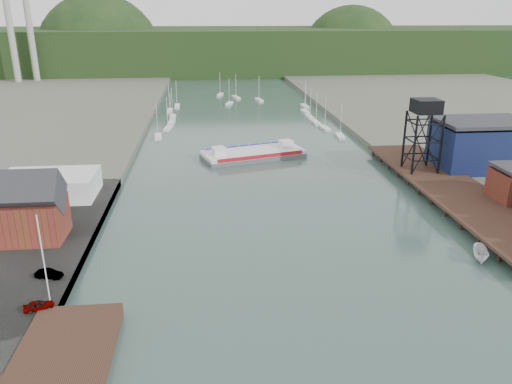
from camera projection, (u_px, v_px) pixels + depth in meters
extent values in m
plane|color=#2B433D|center=(328.00, 348.00, 56.58)|extent=(600.00, 600.00, 0.00)
cube|color=slate|center=(21.00, 273.00, 71.25)|extent=(16.00, 80.00, 1.60)
cube|color=black|center=(63.00, 358.00, 53.54)|extent=(10.00, 18.00, 1.80)
cube|color=black|center=(454.00, 189.00, 101.54)|extent=(14.00, 70.00, 0.50)
cylinder|color=black|center=(425.00, 196.00, 101.34)|extent=(0.60, 0.60, 2.20)
cylinder|color=black|center=(481.00, 193.00, 102.48)|extent=(0.60, 0.60, 2.20)
cube|color=#602D1B|center=(25.00, 220.00, 79.05)|extent=(12.00, 8.00, 6.50)
cube|color=#2D2D33|center=(21.00, 194.00, 77.53)|extent=(12.20, 8.20, 2.40)
cube|color=silver|center=(49.00, 185.00, 97.91)|extent=(18.00, 12.00, 4.50)
cylinder|color=silver|center=(44.00, 261.00, 60.24)|extent=(0.16, 0.16, 12.00)
cylinder|color=black|center=(415.00, 146.00, 108.13)|extent=(0.50, 0.50, 13.00)
cylinder|color=black|center=(441.00, 145.00, 108.70)|extent=(0.50, 0.50, 13.00)
cylinder|color=black|center=(404.00, 139.00, 113.74)|extent=(0.50, 0.50, 13.00)
cylinder|color=black|center=(429.00, 138.00, 114.31)|extent=(0.50, 0.50, 13.00)
cube|color=black|center=(426.00, 106.00, 108.50)|extent=(5.50, 5.50, 3.00)
cube|color=black|center=(480.00, 147.00, 115.20)|extent=(20.00, 14.00, 10.00)
cube|color=#2D2D33|center=(484.00, 122.00, 113.20)|extent=(20.50, 14.50, 0.80)
cube|color=silver|center=(158.00, 137.00, 151.09)|extent=(2.67, 7.65, 0.90)
cube|color=silver|center=(168.00, 128.00, 161.98)|extent=(2.81, 7.67, 0.90)
cube|color=silver|center=(172.00, 123.00, 170.33)|extent=(2.35, 7.59, 0.90)
cube|color=silver|center=(173.00, 117.00, 179.60)|extent=(2.01, 7.50, 0.90)
cube|color=silver|center=(170.00, 111.00, 190.89)|extent=(2.00, 7.50, 0.90)
cube|color=silver|center=(177.00, 106.00, 200.31)|extent=(2.16, 7.54, 0.90)
cube|color=silver|center=(340.00, 136.00, 151.74)|extent=(2.53, 7.62, 0.90)
cube|color=silver|center=(325.00, 128.00, 162.28)|extent=(2.76, 7.67, 0.90)
cube|color=silver|center=(316.00, 123.00, 170.40)|extent=(2.22, 7.56, 0.90)
cube|color=silver|center=(310.00, 117.00, 178.80)|extent=(2.18, 7.54, 0.90)
cube|color=silver|center=(305.00, 112.00, 189.22)|extent=(2.46, 7.61, 0.90)
cube|color=silver|center=(305.00, 106.00, 200.28)|extent=(2.48, 7.61, 0.90)
cube|color=silver|center=(229.00, 104.00, 205.89)|extent=(3.78, 7.76, 0.90)
cube|color=silver|center=(259.00, 100.00, 214.62)|extent=(3.31, 7.74, 0.90)
cube|color=silver|center=(236.00, 97.00, 221.23)|extent=(3.76, 7.76, 0.90)
cube|color=silver|center=(220.00, 95.00, 228.07)|extent=(3.40, 7.74, 0.90)
cylinder|color=#9A9A95|center=(10.00, 25.00, 251.25)|extent=(3.20, 3.20, 60.00)
cylinder|color=#9A9A95|center=(29.00, 24.00, 256.68)|extent=(3.20, 3.20, 60.00)
cube|color=black|center=(223.00, 50.00, 333.25)|extent=(500.00, 120.00, 28.00)
sphere|color=black|center=(101.00, 57.00, 327.06)|extent=(80.00, 80.00, 80.00)
sphere|color=black|center=(350.00, 57.00, 353.13)|extent=(70.00, 70.00, 70.00)
cube|color=#555558|center=(253.00, 156.00, 130.51)|extent=(28.12, 17.58, 1.05)
cube|color=silver|center=(253.00, 152.00, 130.19)|extent=(28.12, 17.58, 0.84)
cube|color=#AA131F|center=(261.00, 157.00, 125.52)|extent=(22.13, 6.78, 0.94)
cube|color=#161C99|center=(246.00, 147.00, 134.72)|extent=(22.13, 6.78, 0.94)
cube|color=silver|center=(219.00, 151.00, 126.37)|extent=(3.92, 3.92, 2.10)
cube|color=silver|center=(286.00, 144.00, 133.16)|extent=(3.92, 3.92, 2.10)
imported|color=silver|center=(481.00, 254.00, 76.16)|extent=(3.96, 5.85, 2.12)
imported|color=#999999|center=(38.00, 305.00, 60.86)|extent=(3.75, 2.43, 1.19)
imported|color=#999999|center=(49.00, 274.00, 68.14)|extent=(3.88, 2.14, 1.21)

